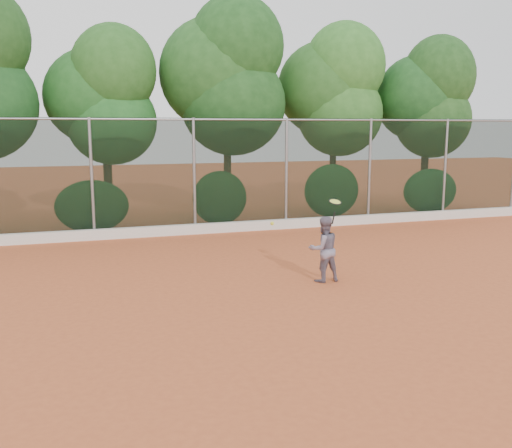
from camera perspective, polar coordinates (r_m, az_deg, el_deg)
name	(u,v)px	position (r m, az deg, el deg)	size (l,w,h in m)	color
ground	(272,296)	(11.14, 1.62, -7.18)	(80.00, 80.00, 0.00)	#C3582E
concrete_curb	(196,229)	(17.51, -5.97, -0.49)	(24.00, 0.20, 0.30)	silver
tennis_player	(324,249)	(12.07, 6.78, -2.51)	(0.68, 0.53, 1.39)	slate
chainlink_fence	(194,173)	(17.46, -6.20, 5.14)	(24.09, 0.09, 3.50)	black
foliage_backdrop	(163,90)	(19.29, -9.24, 13.06)	(23.70, 3.63, 7.55)	#3F2718
tennis_racket	(335,204)	(11.95, 7.90, 2.03)	(0.29, 0.28, 0.54)	black
tennis_ball_in_flight	(272,223)	(11.02, 1.63, 0.06)	(0.07, 0.07, 0.07)	yellow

